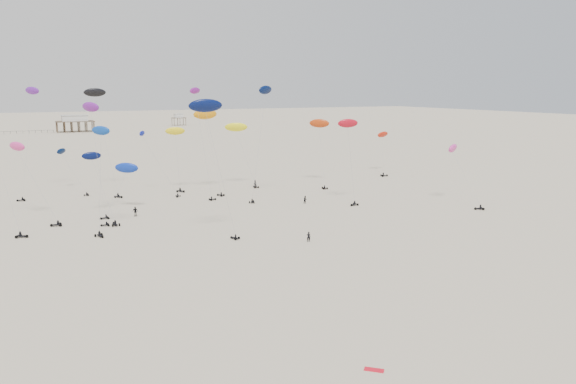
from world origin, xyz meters
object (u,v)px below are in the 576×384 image
pavilion_main (75,125)px  rig_0 (101,168)px  pavilion_small (179,120)px  spectator_0 (309,242)px  rig_4 (176,145)px  rig_9 (349,141)px

pavilion_main → rig_0: (-20.30, -249.86, 7.47)m
pavilion_small → spectator_0: bearing=-101.4°
rig_0 → rig_4: bearing=-140.7°
pavilion_main → pavilion_small: 76.16m
pavilion_main → rig_4: rig_4 is taller
rig_0 → spectator_0: (29.88, -20.80, -11.69)m
pavilion_main → pavilion_small: size_ratio=2.33×
spectator_0 → rig_0: bearing=-12.5°
pavilion_main → rig_4: 214.71m
pavilion_main → pavilion_small: pavilion_main is taller
pavilion_main → rig_4: bearing=-89.3°
rig_4 → pavilion_main: bearing=-125.5°
pavilion_small → rig_4: size_ratio=0.56×
rig_4 → rig_9: rig_9 is taller
pavilion_main → spectator_0: pavilion_main is taller
rig_0 → rig_9: 52.87m
spectator_0 → pavilion_small: bearing=-79.0°
pavilion_small → rig_0: 294.19m
rig_4 → spectator_0: size_ratio=7.96×
rig_4 → spectator_0: rig_4 is taller
pavilion_small → rig_0: bearing=-107.9°
pavilion_main → rig_4: size_ratio=1.30×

